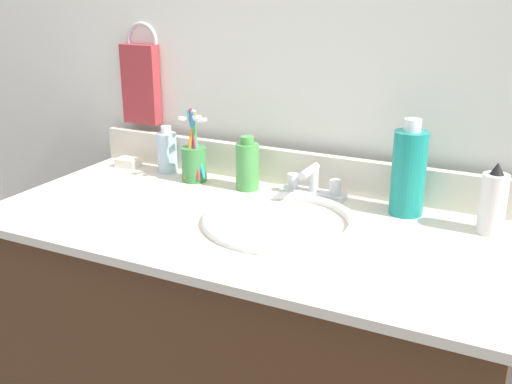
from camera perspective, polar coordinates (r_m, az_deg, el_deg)
The scene contains 14 objects.
vanity_cabinet at distance 1.54m, azimuth -0.73°, elevation -16.70°, with size 1.13×0.52×0.76m, color #4C2D19.
countertop at distance 1.34m, azimuth -0.80°, elevation -3.07°, with size 1.17×0.56×0.02m, color beige.
backsplash at distance 1.56m, azimuth 3.75°, elevation 2.20°, with size 1.17×0.02×0.09m, color beige.
back_wall at distance 1.67m, azimuth 4.44°, elevation -3.10°, with size 2.27×0.04×1.30m, color white.
towel_ring at distance 1.77m, azimuth -10.60°, elevation 13.78°, with size 0.10×0.10×0.01m, color silver.
hand_towel at distance 1.77m, azimuth -10.71°, elevation 9.86°, with size 0.11×0.04×0.22m, color #A53338.
sink_basin at distance 1.34m, azimuth 2.21°, elevation -4.13°, with size 0.34×0.34×0.11m.
faucet at distance 1.48m, azimuth 5.34°, elevation 0.61°, with size 0.16×0.10×0.08m.
bottle_mouthwash_teal at distance 1.39m, azimuth 14.09°, elevation 1.86°, with size 0.08×0.08×0.22m.
bottle_toner_green at distance 1.52m, azimuth -0.81°, elevation 2.52°, with size 0.06×0.06×0.14m.
bottle_gel_clear at distance 1.68m, azimuth -8.31°, elevation 3.75°, with size 0.05×0.05×0.13m.
bottle_lotion_white at distance 1.34m, azimuth 21.28°, elevation -0.89°, with size 0.05×0.05×0.15m.
cup_green at distance 1.59m, azimuth -5.80°, elevation 2.99°, with size 0.08×0.08×0.19m.
soap_bar at distance 1.76m, azimuth -11.85°, elevation 2.71°, with size 0.06×0.04×0.02m, color white.
Camera 1 is at (0.57, -1.10, 1.29)m, focal length 42.78 mm.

